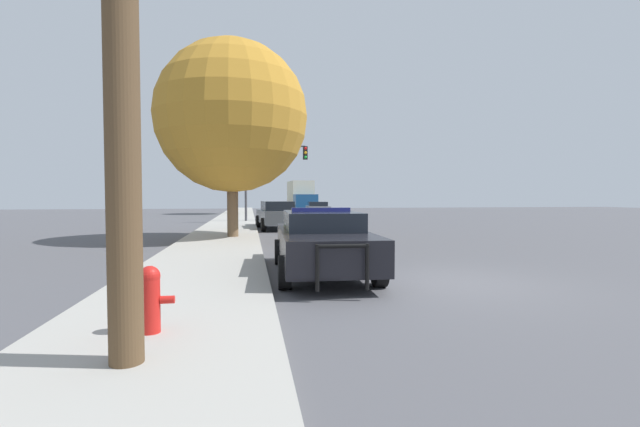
# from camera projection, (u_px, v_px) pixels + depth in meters

# --- Properties ---
(ground_plane) EXTENTS (110.00, 110.00, 0.00)m
(ground_plane) POSITION_uv_depth(u_px,v_px,m) (446.00, 282.00, 8.79)
(ground_plane) COLOR #4F4F54
(sidewalk_left) EXTENTS (3.00, 110.00, 0.13)m
(sidewalk_left) POSITION_uv_depth(u_px,v_px,m) (189.00, 288.00, 7.96)
(sidewalk_left) COLOR #A3A099
(sidewalk_left) RESTS_ON ground_plane
(police_car) EXTENTS (2.23, 5.11, 1.51)m
(police_car) POSITION_uv_depth(u_px,v_px,m) (322.00, 240.00, 9.78)
(police_car) COLOR black
(police_car) RESTS_ON ground_plane
(fire_hydrant) EXTENTS (0.57, 0.25, 0.81)m
(fire_hydrant) POSITION_uv_depth(u_px,v_px,m) (150.00, 297.00, 5.14)
(fire_hydrant) COLOR red
(fire_hydrant) RESTS_ON sidewalk_left
(traffic_light) EXTENTS (4.25, 0.35, 5.20)m
(traffic_light) POSITION_uv_depth(u_px,v_px,m) (271.00, 166.00, 28.78)
(traffic_light) COLOR #424247
(traffic_light) RESTS_ON sidewalk_left
(car_background_midblock) EXTENTS (2.20, 4.76, 1.51)m
(car_background_midblock) POSITION_uv_depth(u_px,v_px,m) (277.00, 214.00, 23.00)
(car_background_midblock) COLOR #474C51
(car_background_midblock) RESTS_ON ground_plane
(car_background_oncoming) EXTENTS (2.23, 4.03, 1.30)m
(car_background_oncoming) POSITION_uv_depth(u_px,v_px,m) (318.00, 209.00, 37.07)
(car_background_oncoming) COLOR slate
(car_background_oncoming) RESTS_ON ground_plane
(box_truck) EXTENTS (2.68, 7.34, 3.42)m
(box_truck) POSITION_uv_depth(u_px,v_px,m) (301.00, 196.00, 46.39)
(box_truck) COLOR navy
(box_truck) RESTS_ON ground_plane
(tree_sidewalk_near) EXTENTS (6.12, 6.12, 7.93)m
(tree_sidewalk_near) POSITION_uv_depth(u_px,v_px,m) (232.00, 117.00, 17.29)
(tree_sidewalk_near) COLOR brown
(tree_sidewalk_near) RESTS_ON sidewalk_left
(tree_sidewalk_far) EXTENTS (4.33, 4.33, 7.41)m
(tree_sidewalk_far) POSITION_uv_depth(u_px,v_px,m) (232.00, 160.00, 42.33)
(tree_sidewalk_far) COLOR brown
(tree_sidewalk_far) RESTS_ON sidewalk_left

